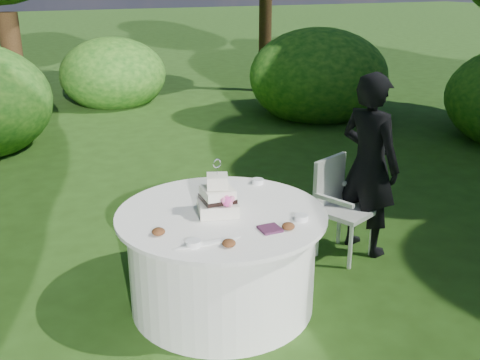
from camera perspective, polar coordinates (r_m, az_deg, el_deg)
name	(u,v)px	position (r m, az deg, el deg)	size (l,w,h in m)	color
ground	(223,302)	(4.50, -1.78, -12.32)	(80.00, 80.00, 0.00)	#213E11
napkins	(270,229)	(3.85, 3.06, -4.99)	(0.14, 0.14, 0.02)	#451D39
feather_plume	(207,243)	(3.67, -3.32, -6.42)	(0.48, 0.07, 0.01)	white
guest	(369,165)	(5.11, 12.97, 1.52)	(0.60, 0.40, 1.65)	black
table	(222,258)	(4.30, -1.84, -7.95)	(1.56, 1.56, 0.77)	white
cake	(218,199)	(4.07, -2.27, -1.93)	(0.34, 0.34, 0.42)	silver
chair	(339,200)	(5.09, 10.03, -2.03)	(0.57, 0.57, 0.90)	silver
votives	(253,211)	(4.10, 1.31, -3.20)	(0.98, 0.97, 0.04)	white
petal_cups	(226,233)	(3.75, -1.47, -5.45)	(0.93, 0.44, 0.05)	#562D16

